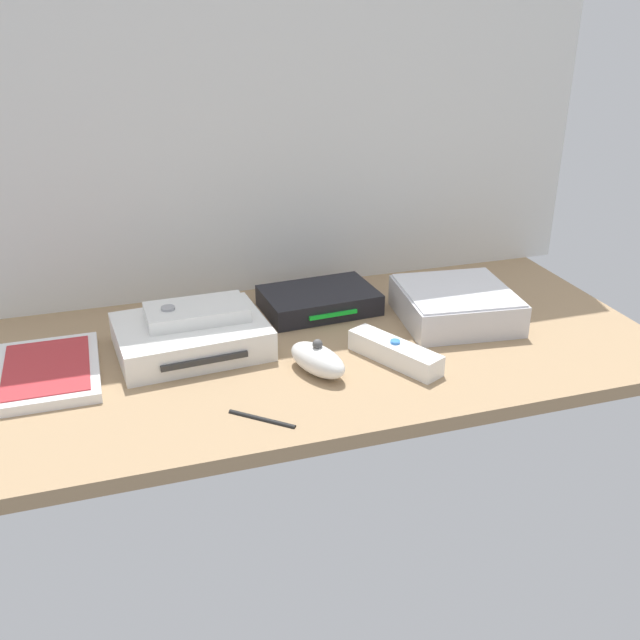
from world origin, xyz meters
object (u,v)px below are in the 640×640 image
Objects in this scene: game_case at (47,371)px; remote_nunchuk at (318,360)px; game_console at (191,336)px; mini_computer at (456,305)px; network_router at (319,300)px; remote_wand at (395,352)px; remote_classic_pad at (196,312)px; stylus_pen at (262,417)px.

remote_nunchuk is (35.27, -10.18, 1.28)cm from game_case.
game_console is at bearing 5.67° from game_case.
mini_computer is 0.99× the size of game_case.
remote_wand is (4.67, -20.54, -0.19)cm from network_router.
mini_computer is at bearing -31.70° from network_router.
network_router and remote_wand have the same top height.
game_console is at bearing -163.42° from network_router.
remote_wand reaches higher than game_case.
game_case is 1.30× the size of remote_classic_pad.
remote_wand is at bearing -29.38° from game_console.
mini_computer is 27.86cm from remote_nunchuk.
remote_nunchuk is at bearing -158.96° from mini_computer.
remote_classic_pad reaches higher than game_console.
game_console is 20.05cm from game_case.
mini_computer is 61.29cm from game_case.
network_router is 1.28× the size of remote_classic_pad.
mini_computer is 1.29× the size of remote_classic_pad.
network_router is (41.89, 10.10, 0.94)cm from game_case.
game_console is at bearing -135.77° from remote_classic_pad.
remote_nunchuk is at bearing 42.58° from stylus_pen.
mini_computer is 21.95cm from network_router.
mini_computer is 1.26× the size of remote_wand.
remote_classic_pad is (-20.85, -6.99, 3.71)cm from network_router.
game_case is 1.01× the size of network_router.
remote_classic_pad is (21.04, 3.11, 4.65)cm from game_case.
remote_wand is 23.19cm from stylus_pen.
remote_wand is at bearing -80.95° from network_router.
mini_computer reaches higher than game_case.
remote_classic_pad is at bearing 100.48° from stylus_pen.
stylus_pen is (-16.68, -29.52, -1.35)cm from network_router.
game_console is at bearing 128.97° from remote_wand.
mini_computer is at bearing 8.83° from remote_wand.
mini_computer is at bearing 28.09° from stylus_pen.
remote_nunchuk is at bearing -111.84° from network_router.
game_console is 2.03× the size of remote_nunchuk.
network_router is (-19.37, 10.27, -0.94)cm from mini_computer.
game_case is (-19.91, -1.95, -1.44)cm from game_console.
game_console is 2.46× the size of stylus_pen.
stylus_pen is (5.30, -21.37, -1.85)cm from game_console.
game_console is at bearing 103.94° from stylus_pen.
remote_nunchuk is at bearing -16.01° from game_case.
game_case is 1.74× the size of remote_nunchuk.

